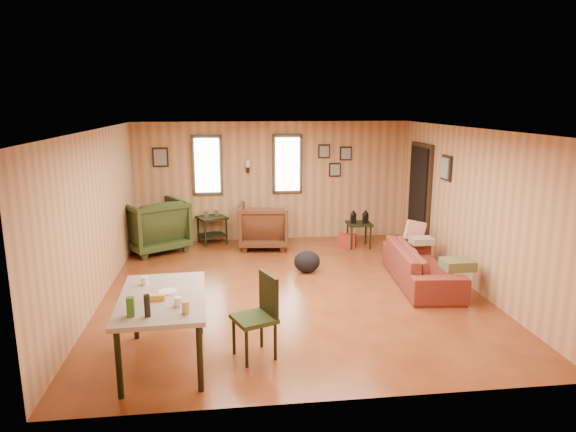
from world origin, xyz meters
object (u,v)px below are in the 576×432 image
sofa (422,259)px  end_table (212,225)px  side_table (359,222)px  dining_table (162,303)px  recliner_brown (264,223)px  recliner_green (154,223)px

sofa → end_table: bearing=55.0°
side_table → dining_table: 5.33m
sofa → end_table: size_ratio=2.97×
sofa → dining_table: bearing=124.2°
sofa → dining_table: size_ratio=1.31×
sofa → side_table: size_ratio=2.72×
sofa → recliner_brown: 3.28m
side_table → recliner_green: bearing=177.1°
recliner_brown → sofa: bearing=140.0°
recliner_green → end_table: size_ratio=1.60×
side_table → sofa: bearing=-78.5°
recliner_brown → dining_table: (-1.42, -4.43, 0.22)m
recliner_green → dining_table: size_ratio=0.71×
sofa → recliner_green: (-4.36, 2.34, 0.15)m
end_table → dining_table: (-0.41, -4.82, 0.32)m
sofa → recliner_green: recliner_green is taller
sofa → end_table: 4.28m
recliner_brown → recliner_green: recliner_green is taller
side_table → dining_table: bearing=-127.6°
sofa → dining_table: dining_table is taller
recliner_green → end_table: recliner_green is taller
recliner_green → recliner_brown: bearing=148.6°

